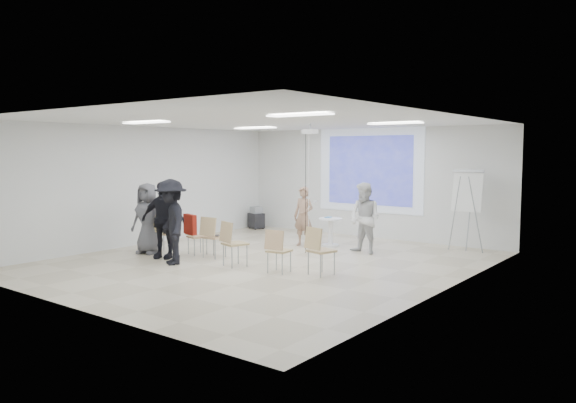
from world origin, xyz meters
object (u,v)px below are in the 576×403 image
Objects in this scene: player_right at (365,214)px; chair_left_inner at (212,234)px; chair_center at (232,240)px; chair_right_far at (318,247)px; player_left at (304,212)px; chair_left_mid at (195,234)px; av_cart at (256,219)px; laptop at (215,235)px; audience_outer at (147,214)px; chair_far_left at (164,230)px; audience_left at (163,214)px; audience_mid at (171,216)px; pedestal_table at (330,230)px; flipchart_easel at (467,192)px; chair_right_inner at (277,247)px.

player_right is 1.97× the size of chair_left_inner.
chair_center is 1.92m from chair_right_far.
player_left reaches higher than chair_left_mid.
chair_right_far reaches higher than av_cart.
audience_outer is (-1.60, -0.58, 0.42)m from laptop.
chair_far_left is 1.34m from chair_left_inner.
chair_far_left is 0.98× the size of chair_left_inner.
laptop is at bearing -41.66° from av_cart.
chair_left_mid is at bearing 0.63° from laptop.
audience_mid is (0.66, -0.33, 0.04)m from audience_left.
chair_far_left is at bearing -140.50° from chair_left_mid.
chair_right_far is 0.48× the size of audience_left.
laptop is at bearing 8.07° from audience_outer.
audience_outer reaches higher than chair_center.
chair_center is 1.39× the size of av_cart.
player_left is 0.86× the size of audience_left.
audience_outer reaches higher than laptop.
av_cart is (-2.35, 4.15, -0.19)m from laptop.
player_left is at bearing -171.65° from player_right.
chair_center is 0.46× the size of audience_mid.
chair_center is at bearing -10.48° from audience_outer.
audience_outer reaches higher than chair_far_left.
pedestal_table is 0.40× the size of audience_outer.
chair_center is 2.76× the size of laptop.
audience_outer is at bearing -134.67° from chair_left_mid.
audience_left is 5.17m from av_cart.
pedestal_table is 0.88× the size of chair_left_mid.
audience_left is 7.03m from flipchart_easel.
audience_left is 0.96× the size of audience_mid.
audience_left is (-0.86, -0.65, 0.43)m from chair_left_inner.
chair_center reaches higher than av_cart.
av_cart is (-3.01, 1.69, -0.54)m from player_left.
chair_far_left is 1.06× the size of chair_right_inner.
audience_mid is (-0.20, -0.98, 0.47)m from chair_left_inner.
flipchart_easel reaches higher than av_cart.
chair_far_left is 0.77m from chair_left_mid.
player_right is 2.21× the size of chair_left_mid.
chair_center reaches higher than chair_left_inner.
chair_right_far is at bearing -107.49° from flipchart_easel.
chair_right_inner reaches higher than laptop.
pedestal_table is 4.07m from chair_far_left.
laptop is (-0.01, 0.10, -0.05)m from chair_left_inner.
flipchart_easel is (1.80, 1.64, 0.52)m from player_right.
chair_left_mid is 3.48m from chair_right_far.
laptop is 0.50× the size of av_cart.
chair_right_inner is at bearing 44.79° from audience_mid.
audience_outer is at bearing -161.32° from chair_center.
audience_outer is at bearing -170.22° from audience_mid.
chair_right_inner is 3.76m from audience_outer.
chair_right_inner is (2.74, -0.40, 0.02)m from chair_left_mid.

